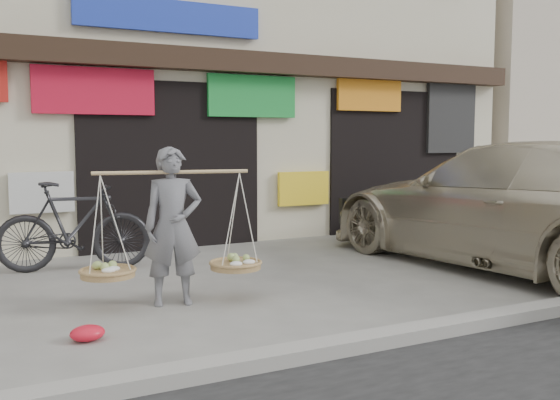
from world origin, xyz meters
name	(u,v)px	position (x,y,z in m)	size (l,w,h in m)	color
ground	(266,296)	(0.00, 0.00, 0.00)	(70.00, 70.00, 0.00)	gray
kerb	(367,341)	(0.00, -2.00, 0.06)	(70.00, 0.25, 0.12)	gray
shophouse_block	(126,55)	(0.00, 6.42, 3.45)	(14.00, 6.32, 7.00)	beige
street_vendor	(173,232)	(-1.04, 0.13, 0.79)	(1.91, 0.79, 1.70)	slate
bike_1	(74,226)	(-1.72, 2.40, 0.61)	(0.57, 2.02, 1.21)	black
suv	(516,205)	(3.74, -0.17, 0.88)	(2.91, 6.23, 1.76)	beige
red_bag	(87,333)	(-2.10, -0.72, 0.07)	(0.31, 0.25, 0.14)	red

